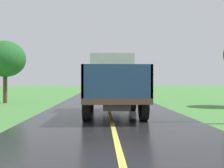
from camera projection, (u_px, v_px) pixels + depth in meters
The scene contains 2 objects.
banana_truck_near at pixel (112, 83), 11.79m from camera, with size 2.38×5.82×2.80m.
roadside_tree_mid_right at pixel (5, 59), 18.23m from camera, with size 2.87×2.87×4.45m.
Camera 1 is at (-0.35, -1.03, 1.51)m, focal length 41.02 mm.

